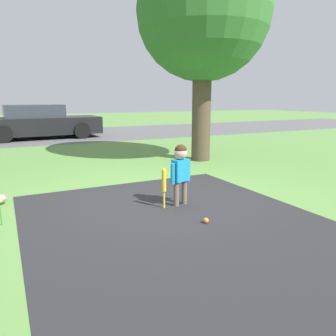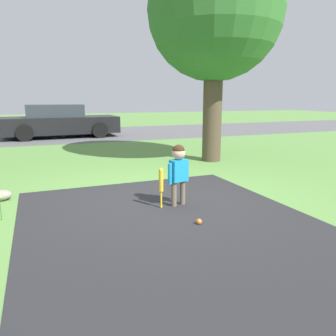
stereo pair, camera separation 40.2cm
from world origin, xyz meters
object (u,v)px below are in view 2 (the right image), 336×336
at_px(parked_car, 59,122).
at_px(tree_far_lawn, 215,13).
at_px(child, 179,166).
at_px(sports_ball, 199,222).
at_px(baseball_bat, 161,182).

relative_size(parked_car, tree_far_lawn, 0.88).
distance_m(child, parked_car, 9.64).
bearing_deg(sports_ball, tree_far_lawn, 58.67).
xyz_separation_m(child, tree_far_lawn, (2.17, 2.89, 2.85)).
distance_m(child, sports_ball, 0.94).
xyz_separation_m(child, sports_ball, (-0.06, -0.77, -0.54)).
xyz_separation_m(baseball_bat, tree_far_lawn, (2.44, 2.91, 3.05)).
bearing_deg(tree_far_lawn, parked_car, 114.85).
relative_size(child, tree_far_lawn, 0.18).
bearing_deg(baseball_bat, tree_far_lawn, 50.01).
bearing_deg(tree_far_lawn, sports_ball, -121.33).
relative_size(baseball_bat, parked_car, 0.13).
relative_size(sports_ball, tree_far_lawn, 0.01).
distance_m(child, tree_far_lawn, 4.60).
bearing_deg(sports_ball, parked_car, 94.82).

